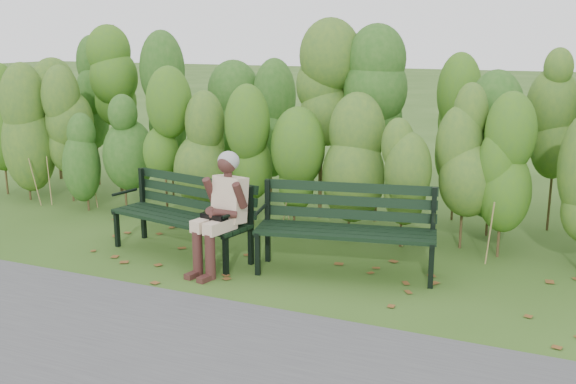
% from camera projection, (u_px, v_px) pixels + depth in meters
% --- Properties ---
extents(ground, '(80.00, 80.00, 0.00)m').
position_uv_depth(ground, '(274.00, 270.00, 6.97)').
color(ground, '#305419').
extents(footpath, '(60.00, 2.50, 0.01)m').
position_uv_depth(footpath, '(151.00, 362.00, 5.01)').
color(footpath, '#474749').
rests_on(footpath, ground).
extents(hedge_band, '(11.04, 1.67, 2.42)m').
position_uv_depth(hedge_band, '(337.00, 126.00, 8.33)').
color(hedge_band, '#47381E').
rests_on(hedge_band, ground).
extents(leaf_litter, '(5.76, 2.11, 0.01)m').
position_uv_depth(leaf_litter, '(272.00, 271.00, 6.91)').
color(leaf_litter, brown).
rests_on(leaf_litter, ground).
extents(bench_left, '(1.78, 0.88, 0.85)m').
position_uv_depth(bench_left, '(186.00, 209.00, 7.38)').
color(bench_left, black).
rests_on(bench_left, ground).
extents(bench_right, '(1.87, 0.93, 0.90)m').
position_uv_depth(bench_right, '(347.00, 221.00, 6.81)').
color(bench_right, black).
rests_on(bench_right, ground).
extents(seated_woman, '(0.51, 0.74, 1.22)m').
position_uv_depth(seated_woman, '(222.00, 204.00, 6.82)').
color(seated_woman, beige).
rests_on(seated_woman, ground).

